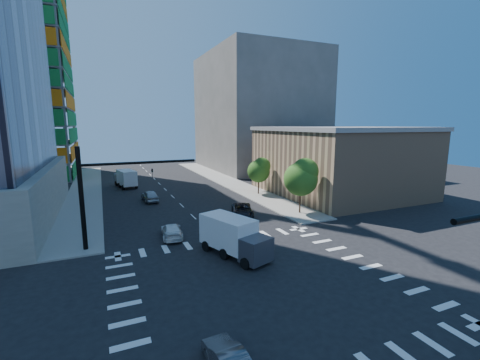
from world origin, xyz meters
TOP-DOWN VIEW (x-y plane):
  - ground at (0.00, 0.00)m, footprint 160.00×160.00m
  - road_markings at (0.00, 0.00)m, footprint 20.00×20.00m
  - sidewalk_ne at (12.50, 40.00)m, footprint 5.00×60.00m
  - sidewalk_nw at (-12.50, 40.00)m, footprint 5.00×60.00m
  - commercial_building at (25.00, 22.00)m, footprint 20.50×22.50m
  - bg_building_ne at (27.00, 55.00)m, footprint 24.00×30.00m
  - signal_mast_nw at (-10.00, 11.50)m, footprint 10.20×0.40m
  - tree_south at (12.63, 13.90)m, footprint 4.16×4.16m
  - tree_north at (12.93, 25.90)m, footprint 3.54×3.52m
  - car_nb_far at (5.58, 15.99)m, footprint 3.90×5.65m
  - car_sb_near at (-3.85, 11.85)m, footprint 2.40×4.78m
  - car_sb_mid at (-3.62, 28.17)m, footprint 2.17×4.82m
  - car_sb_cross at (-5.14, -6.61)m, footprint 1.53×3.79m
  - box_truck_near at (0.16, 5.09)m, footprint 4.53×6.65m
  - box_truck_far at (-6.03, 41.02)m, footprint 3.60×6.27m

SIDE VIEW (x-z plane):
  - ground at x=0.00m, z-range 0.00..0.00m
  - road_markings at x=0.00m, z-range 0.00..0.01m
  - sidewalk_ne at x=12.50m, z-range 0.00..0.15m
  - sidewalk_nw at x=-12.50m, z-range 0.00..0.15m
  - car_sb_cross at x=-5.14m, z-range 0.00..1.22m
  - car_sb_near at x=-3.85m, z-range 0.00..1.33m
  - car_nb_far at x=5.58m, z-range 0.00..1.43m
  - car_sb_mid at x=-3.62m, z-range 0.00..1.61m
  - box_truck_far at x=-6.03m, z-range -0.18..2.92m
  - box_truck_near at x=0.16m, z-range -0.18..3.03m
  - tree_north at x=12.93m, z-range 1.10..6.88m
  - tree_south at x=12.63m, z-range 1.27..8.10m
  - commercial_building at x=25.00m, z-range 0.01..10.61m
  - signal_mast_nw at x=-10.00m, z-range 0.99..9.99m
  - bg_building_ne at x=27.00m, z-range 0.00..28.00m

